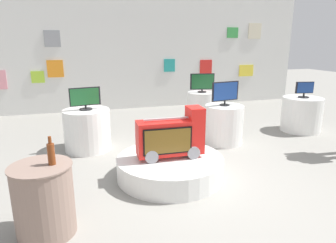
% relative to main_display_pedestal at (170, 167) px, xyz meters
% --- Properties ---
extents(ground_plane, '(30.00, 30.00, 0.00)m').
position_rel_main_display_pedestal_xyz_m(ground_plane, '(0.40, -0.33, -0.16)').
color(ground_plane, gray).
extents(back_wall_display, '(10.77, 0.13, 3.29)m').
position_rel_main_display_pedestal_xyz_m(back_wall_display, '(0.40, 4.94, 1.49)').
color(back_wall_display, silver).
rests_on(back_wall_display, ground).
extents(main_display_pedestal, '(1.57, 1.57, 0.31)m').
position_rel_main_display_pedestal_xyz_m(main_display_pedestal, '(0.00, 0.00, 0.00)').
color(main_display_pedestal, white).
rests_on(main_display_pedestal, ground).
extents(novelty_firetruck_tv, '(0.97, 0.39, 0.73)m').
position_rel_main_display_pedestal_xyz_m(novelty_firetruck_tv, '(0.02, -0.01, 0.46)').
color(novelty_firetruck_tv, gray).
rests_on(novelty_firetruck_tv, main_display_pedestal).
extents(display_pedestal_left_rear, '(0.85, 0.85, 0.76)m').
position_rel_main_display_pedestal_xyz_m(display_pedestal_left_rear, '(-1.12, 1.57, 0.22)').
color(display_pedestal_left_rear, white).
rests_on(display_pedestal_left_rear, ground).
extents(tv_on_left_rear, '(0.55, 0.23, 0.41)m').
position_rel_main_display_pedestal_xyz_m(tv_on_left_rear, '(-1.12, 1.57, 0.82)').
color(tv_on_left_rear, black).
rests_on(tv_on_left_rear, display_pedestal_left_rear).
extents(display_pedestal_center_rear, '(0.86, 0.86, 0.76)m').
position_rel_main_display_pedestal_xyz_m(display_pedestal_center_rear, '(3.54, 1.44, 0.22)').
color(display_pedestal_center_rear, white).
rests_on(display_pedestal_center_rear, ground).
extents(tv_on_center_rear, '(0.41, 0.23, 0.35)m').
position_rel_main_display_pedestal_xyz_m(tv_on_center_rear, '(3.54, 1.44, 0.79)').
color(tv_on_center_rear, black).
rests_on(tv_on_center_rear, display_pedestal_center_rear).
extents(display_pedestal_right_rear, '(0.70, 0.70, 0.76)m').
position_rel_main_display_pedestal_xyz_m(display_pedestal_right_rear, '(1.66, 2.75, 0.22)').
color(display_pedestal_right_rear, white).
rests_on(display_pedestal_right_rear, ground).
extents(tv_on_right_rear, '(0.59, 0.21, 0.46)m').
position_rel_main_display_pedestal_xyz_m(tv_on_right_rear, '(1.67, 2.75, 0.85)').
color(tv_on_right_rear, black).
rests_on(tv_on_right_rear, display_pedestal_right_rear).
extents(display_pedestal_far_right, '(0.75, 0.75, 0.76)m').
position_rel_main_display_pedestal_xyz_m(display_pedestal_far_right, '(1.47, 1.18, 0.22)').
color(display_pedestal_far_right, white).
rests_on(display_pedestal_far_right, ground).
extents(tv_on_far_right, '(0.59, 0.19, 0.46)m').
position_rel_main_display_pedestal_xyz_m(tv_on_far_right, '(1.47, 1.18, 0.87)').
color(tv_on_far_right, black).
rests_on(tv_on_far_right, display_pedestal_far_right).
extents(side_table_round, '(0.62, 0.62, 0.77)m').
position_rel_main_display_pedestal_xyz_m(side_table_round, '(-1.64, -0.93, 0.24)').
color(side_table_round, gray).
rests_on(side_table_round, ground).
extents(bottle_on_side_table, '(0.07, 0.07, 0.29)m').
position_rel_main_display_pedestal_xyz_m(bottle_on_side_table, '(-1.52, -0.94, 0.73)').
color(bottle_on_side_table, brown).
rests_on(bottle_on_side_table, side_table_round).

